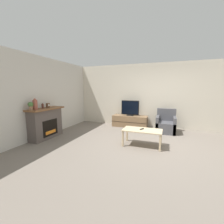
{
  "coord_description": "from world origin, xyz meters",
  "views": [
    {
      "loc": [
        0.42,
        -4.25,
        1.63
      ],
      "look_at": [
        -1.35,
        0.5,
        0.85
      ],
      "focal_mm": 24.0,
      "sensor_mm": 36.0,
      "label": 1
    }
  ],
  "objects": [
    {
      "name": "coffee_table",
      "position": [
        -0.22,
        -0.05,
        0.42
      ],
      "size": [
        1.1,
        0.57,
        0.48
      ],
      "color": "#CCB289",
      "rests_on": "ground"
    },
    {
      "name": "wall_left",
      "position": [
        -3.57,
        0.0,
        1.35
      ],
      "size": [
        0.06,
        12.0,
        2.7
      ],
      "color": "beige",
      "rests_on": "ground"
    },
    {
      "name": "mantel_vase_centre_left",
      "position": [
        -3.34,
        -0.55,
        1.09
      ],
      "size": [
        0.07,
        0.07,
        0.17
      ],
      "color": "#512D23",
      "rests_on": "fireplace"
    },
    {
      "name": "mantel_clock",
      "position": [
        -3.34,
        -0.33,
        1.09
      ],
      "size": [
        0.08,
        0.11,
        0.15
      ],
      "color": "brown",
      "rests_on": "fireplace"
    },
    {
      "name": "tv",
      "position": [
        -1.08,
        2.01,
        0.8
      ],
      "size": [
        0.77,
        0.18,
        0.65
      ],
      "color": "black",
      "rests_on": "tv_stand"
    },
    {
      "name": "mantel_vase_left",
      "position": [
        -3.34,
        -0.84,
        1.17
      ],
      "size": [
        0.14,
        0.14,
        0.34
      ],
      "color": "#994C3D",
      "rests_on": "fireplace"
    },
    {
      "name": "fireplace",
      "position": [
        -3.35,
        -0.46,
        0.52
      ],
      "size": [
        0.49,
        1.28,
        1.01
      ],
      "color": "#564C47",
      "rests_on": "ground"
    },
    {
      "name": "ground_plane",
      "position": [
        0.0,
        0.0,
        0.0
      ],
      "size": [
        24.0,
        24.0,
        0.0
      ],
      "primitive_type": "plane",
      "color": "slate"
    },
    {
      "name": "remote",
      "position": [
        -0.23,
        -0.03,
        0.49
      ],
      "size": [
        0.1,
        0.15,
        0.02
      ],
      "rotation": [
        0.0,
        0.0,
        -0.47
      ],
      "color": "black",
      "rests_on": "coffee_table"
    },
    {
      "name": "armchair",
      "position": [
        0.4,
        1.67,
        0.29
      ],
      "size": [
        0.7,
        0.76,
        0.87
      ],
      "color": "#4C4C51",
      "rests_on": "ground"
    },
    {
      "name": "wall_back",
      "position": [
        0.0,
        2.34,
        1.35
      ],
      "size": [
        12.0,
        0.06,
        2.7
      ],
      "color": "beige",
      "rests_on": "ground"
    },
    {
      "name": "tv_stand",
      "position": [
        -1.08,
        2.01,
        0.24
      ],
      "size": [
        1.49,
        0.52,
        0.49
      ],
      "color": "brown",
      "rests_on": "ground"
    },
    {
      "name": "potted_plant",
      "position": [
        -3.34,
        -1.0,
        1.15
      ],
      "size": [
        0.15,
        0.15,
        0.25
      ],
      "color": "#936B4C",
      "rests_on": "fireplace"
    }
  ]
}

